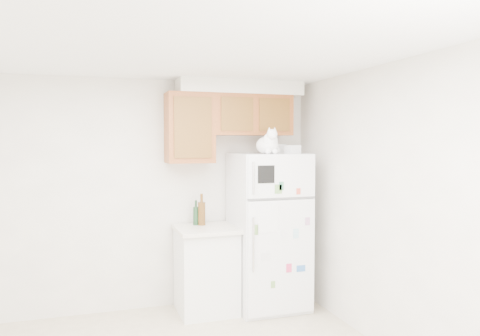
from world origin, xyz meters
name	(u,v)px	position (x,y,z in m)	size (l,w,h in m)	color
room_shell	(185,163)	(0.12, 0.24, 1.67)	(3.84, 4.04, 2.52)	white
refrigerator	(269,231)	(1.33, 1.61, 0.85)	(0.76, 0.78, 1.70)	white
base_counter	(206,269)	(0.64, 1.68, 0.46)	(0.64, 0.64, 0.92)	white
cat	(268,144)	(1.25, 1.42, 1.81)	(0.27, 0.40, 0.28)	white
storage_box_back	(277,149)	(1.49, 1.76, 1.75)	(0.18, 0.13, 0.10)	white
storage_box_front	(293,149)	(1.55, 1.46, 1.74)	(0.15, 0.11, 0.09)	white
bottle_green	(196,213)	(0.57, 1.83, 1.06)	(0.06, 0.06, 0.27)	#19381E
bottle_amber	(202,209)	(0.62, 1.79, 1.09)	(0.08, 0.08, 0.34)	#593814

